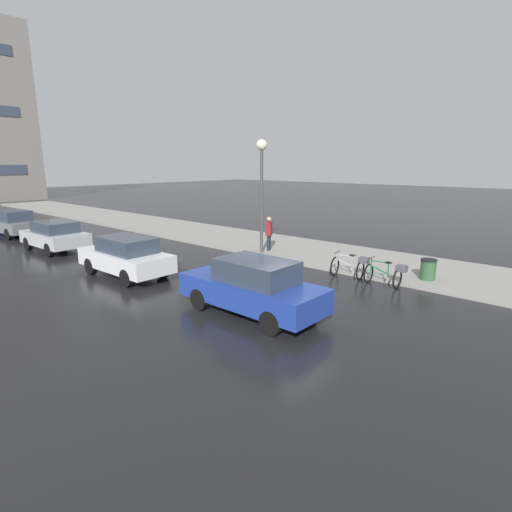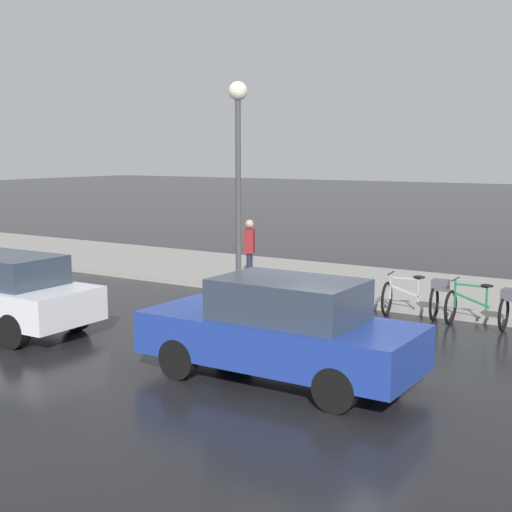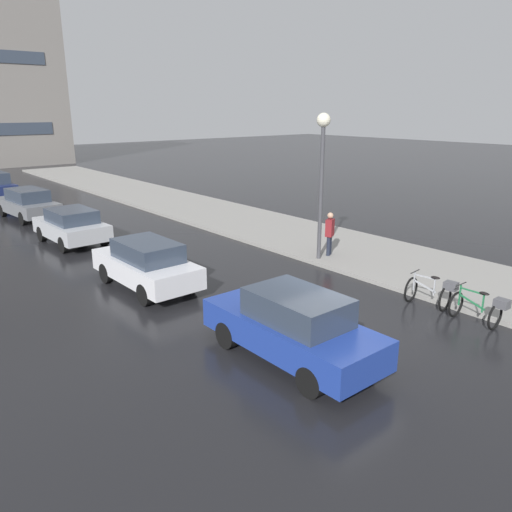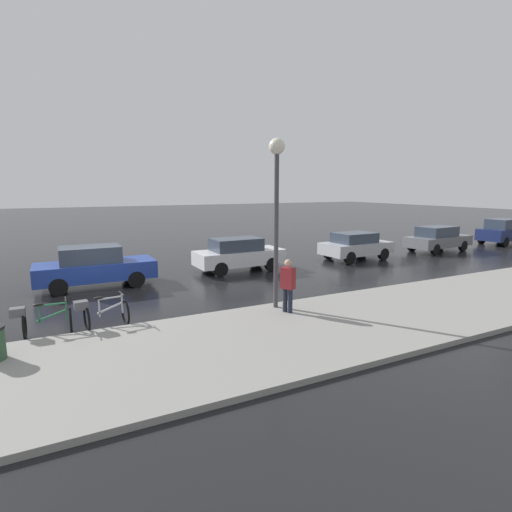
# 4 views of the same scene
# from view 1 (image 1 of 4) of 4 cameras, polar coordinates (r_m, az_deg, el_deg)

# --- Properties ---
(ground_plane) EXTENTS (140.00, 140.00, 0.00)m
(ground_plane) POSITION_cam_1_polar(r_m,az_deg,el_deg) (12.91, 4.74, -5.96)
(ground_plane) COLOR black
(sidewalk_kerb) EXTENTS (4.80, 60.00, 0.14)m
(sidewalk_kerb) POSITION_cam_1_polar(r_m,az_deg,el_deg) (23.78, -5.90, 2.99)
(sidewalk_kerb) COLOR gray
(sidewalk_kerb) RESTS_ON ground
(bicycle_nearest) EXTENTS (0.72, 1.39, 0.96)m
(bicycle_nearest) POSITION_cam_1_polar(r_m,az_deg,el_deg) (14.58, 18.20, -2.39)
(bicycle_nearest) COLOR black
(bicycle_nearest) RESTS_ON ground
(bicycle_second) EXTENTS (0.86, 1.38, 0.95)m
(bicycle_second) POSITION_cam_1_polar(r_m,az_deg,el_deg) (15.25, 13.40, -1.38)
(bicycle_second) COLOR black
(bicycle_second) RESTS_ON ground
(car_blue) EXTENTS (1.76, 4.37, 1.61)m
(car_blue) POSITION_cam_1_polar(r_m,az_deg,el_deg) (11.28, -0.48, -4.43)
(car_blue) COLOR navy
(car_blue) RESTS_ON ground
(car_white) EXTENTS (1.77, 4.11, 1.53)m
(car_white) POSITION_cam_1_polar(r_m,az_deg,el_deg) (15.86, -18.10, -0.02)
(car_white) COLOR silver
(car_white) RESTS_ON ground
(car_silver) EXTENTS (1.98, 3.84, 1.45)m
(car_silver) POSITION_cam_1_polar(r_m,az_deg,el_deg) (21.97, -26.77, 2.64)
(car_silver) COLOR #B2B5BA
(car_silver) RESTS_ON ground
(car_grey) EXTENTS (2.12, 4.53, 1.51)m
(car_grey) POSITION_cam_1_polar(r_m,az_deg,el_deg) (27.87, -31.51, 4.08)
(car_grey) COLOR slate
(car_grey) RESTS_ON ground
(pedestrian) EXTENTS (0.46, 0.39, 1.75)m
(pedestrian) POSITION_cam_1_polar(r_m,az_deg,el_deg) (19.03, 1.86, 3.34)
(pedestrian) COLOR #1E2333
(pedestrian) RESTS_ON ground
(streetlamp) EXTENTS (0.48, 0.48, 5.25)m
(streetlamp) POSITION_cam_1_polar(r_m,az_deg,el_deg) (18.25, 0.81, 11.79)
(streetlamp) COLOR #424247
(streetlamp) RESTS_ON ground
(trash_bin) EXTENTS (0.55, 0.55, 0.88)m
(trash_bin) POSITION_cam_1_polar(r_m,az_deg,el_deg) (15.55, 23.35, -2.00)
(trash_bin) COLOR #2D5133
(trash_bin) RESTS_ON ground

